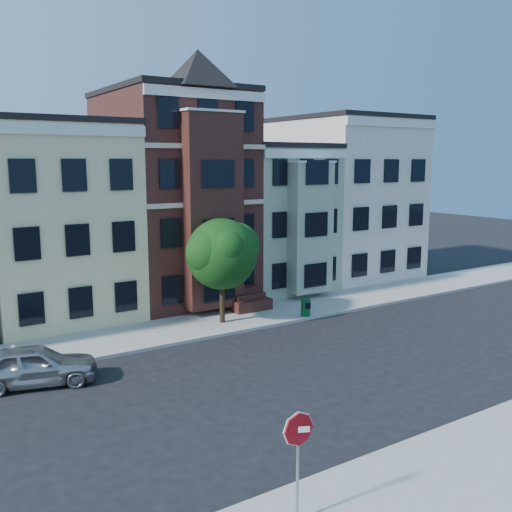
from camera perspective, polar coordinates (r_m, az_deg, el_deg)
ground at (r=23.54m, az=7.34°, el=-11.10°), size 120.00×120.00×0.00m
far_sidewalk at (r=29.73m, az=-2.74°, el=-6.47°), size 60.00×4.00×0.15m
near_sidewalk at (r=18.70m, az=24.19°, el=-17.33°), size 60.00×4.00×0.15m
house_yellow at (r=32.23m, az=-19.66°, el=3.16°), size 7.00×9.00×10.00m
house_brown at (r=34.43m, az=-8.33°, el=5.66°), size 7.00×9.00×12.00m
house_green at (r=37.73m, az=0.74°, el=3.80°), size 6.00×9.00×9.00m
house_cream at (r=41.94m, az=8.76°, el=5.64°), size 8.00×9.00×11.00m
street_tree at (r=28.46m, az=-3.44°, el=-0.28°), size 6.70×6.70×6.55m
parked_car at (r=23.01m, az=-21.32°, el=-10.16°), size 4.83×2.96×1.53m
newspaper_box at (r=30.28m, az=4.99°, el=-5.16°), size 0.51×0.49×0.91m
fire_hydrant at (r=25.12m, az=-23.03°, el=-9.31°), size 0.31×0.31×0.66m
stop_sign at (r=13.59m, az=4.18°, el=-19.67°), size 0.79×0.45×2.98m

